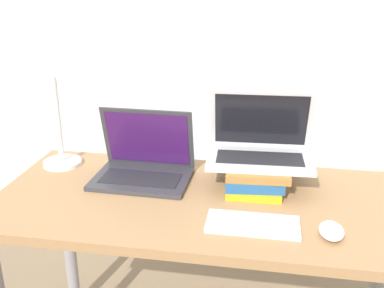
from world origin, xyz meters
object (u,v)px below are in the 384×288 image
(book_stack, at_px, (255,172))
(mouse, at_px, (331,231))
(laptop_on_books, at_px, (260,145))
(wireless_keyboard, at_px, (253,224))
(desk_lamp, at_px, (66,67))
(laptop_left, at_px, (144,165))

(book_stack, distance_m, mouse, 0.37)
(mouse, bearing_deg, laptop_on_books, 122.40)
(laptop_on_books, height_order, mouse, laptop_on_books)
(wireless_keyboard, distance_m, mouse, 0.21)
(laptop_on_books, distance_m, desk_lamp, 0.70)
(desk_lamp, bearing_deg, book_stack, -1.00)
(wireless_keyboard, bearing_deg, mouse, -3.83)
(laptop_left, height_order, wireless_keyboard, laptop_left)
(book_stack, height_order, desk_lamp, desk_lamp)
(book_stack, xyz_separation_m, laptop_on_books, (0.01, 0.03, 0.09))
(laptop_left, xyz_separation_m, wireless_keyboard, (0.39, -0.26, -0.04))
(laptop_left, bearing_deg, desk_lamp, 173.87)
(laptop_on_books, height_order, desk_lamp, desk_lamp)
(laptop_left, height_order, desk_lamp, desk_lamp)
(wireless_keyboard, xyz_separation_m, mouse, (0.21, -0.01, 0.01))
(book_stack, relative_size, laptop_on_books, 0.82)
(laptop_on_books, bearing_deg, desk_lamp, -178.32)
(laptop_on_books, relative_size, desk_lamp, 0.69)
(book_stack, bearing_deg, laptop_left, -177.42)
(laptop_on_books, relative_size, mouse, 3.58)
(laptop_left, xyz_separation_m, book_stack, (0.38, 0.02, -0.01))
(laptop_left, distance_m, desk_lamp, 0.42)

